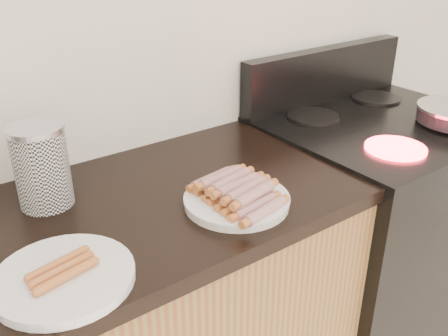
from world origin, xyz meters
TOP-DOWN VIEW (x-y plane):
  - wall_back at (0.00, 2.00)m, footprint 4.00×0.04m
  - stove at (0.78, 1.68)m, footprint 0.76×0.65m
  - stove_panel at (0.78, 1.96)m, footprint 0.76×0.06m
  - burner_near_left at (0.61, 1.51)m, footprint 0.18×0.18m
  - burner_far_left at (0.61, 1.84)m, footprint 0.18×0.18m
  - burner_far_right at (0.95, 1.84)m, footprint 0.18×0.18m
  - main_plate at (0.04, 1.54)m, footprint 0.27×0.27m
  - side_plate at (-0.40, 1.51)m, footprint 0.36×0.36m
  - hotdog_pile at (0.04, 1.54)m, footprint 0.13×0.25m
  - plain_sausages at (-0.40, 1.51)m, footprint 0.12×0.09m
  - canister at (-0.33, 1.82)m, footprint 0.13×0.13m

SIDE VIEW (x-z plane):
  - stove at x=0.78m, z-range 0.00..0.91m
  - main_plate at x=0.04m, z-range 0.90..0.92m
  - side_plate at x=-0.40m, z-range 0.90..0.92m
  - burner_near_left at x=0.61m, z-range 0.91..0.92m
  - burner_far_left at x=0.61m, z-range 0.91..0.92m
  - burner_far_right at x=0.95m, z-range 0.91..0.92m
  - plain_sausages at x=-0.40m, z-range 0.92..0.94m
  - hotdog_pile at x=0.04m, z-range 0.91..0.96m
  - canister at x=-0.33m, z-range 0.90..1.10m
  - stove_panel at x=0.78m, z-range 0.91..1.11m
  - wall_back at x=0.00m, z-range 0.00..2.60m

